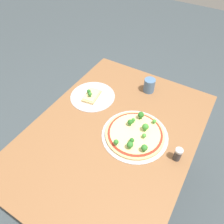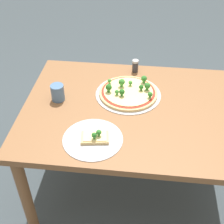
{
  "view_description": "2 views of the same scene",
  "coord_description": "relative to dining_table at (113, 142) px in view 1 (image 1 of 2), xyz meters",
  "views": [
    {
      "loc": [
        0.64,
        0.38,
        1.68
      ],
      "look_at": [
        -0.11,
        -0.07,
        0.74
      ],
      "focal_mm": 35.0,
      "sensor_mm": 36.0,
      "label": 1
    },
    {
      "loc": [
        0.03,
        -1.29,
        1.75
      ],
      "look_at": [
        -0.11,
        -0.07,
        0.74
      ],
      "focal_mm": 50.0,
      "sensor_mm": 36.0,
      "label": 2
    }
  ],
  "objects": [
    {
      "name": "pizza_tray_whole",
      "position": [
        -0.04,
        0.12,
        0.11
      ],
      "size": [
        0.37,
        0.37,
        0.07
      ],
      "color": "#B7B7BC",
      "rests_on": "dining_table"
    },
    {
      "name": "pizza_tray_slice",
      "position": [
        -0.18,
        -0.26,
        0.1
      ],
      "size": [
        0.29,
        0.29,
        0.06
      ],
      "color": "#B7B7BC",
      "rests_on": "dining_table"
    },
    {
      "name": "dining_table",
      "position": [
        0.0,
        0.0,
        0.0
      ],
      "size": [
        1.19,
        0.87,
        0.72
      ],
      "color": "brown",
      "rests_on": "ground_plane"
    },
    {
      "name": "drinking_cup",
      "position": [
        -0.42,
        0.03,
        0.14
      ],
      "size": [
        0.07,
        0.07,
        0.09
      ],
      "primitive_type": "cylinder",
      "color": "#4C7099",
      "rests_on": "dining_table"
    },
    {
      "name": "ground_plane",
      "position": [
        0.0,
        0.0,
        -0.62
      ],
      "size": [
        8.0,
        8.0,
        0.0
      ],
      "primitive_type": "plane",
      "color": "#3D474C"
    },
    {
      "name": "condiment_shaker",
      "position": [
        -0.02,
        0.36,
        0.13
      ],
      "size": [
        0.04,
        0.04,
        0.08
      ],
      "color": "#333338",
      "rests_on": "dining_table"
    }
  ]
}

